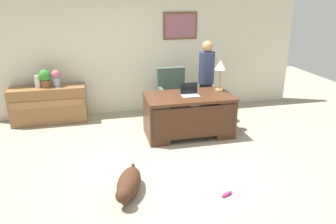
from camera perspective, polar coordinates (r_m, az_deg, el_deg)
The scene contains 13 objects.
ground_plane at distance 5.21m, azimuth 1.06°, elevation -8.86°, with size 12.00×12.00×0.00m, color #9E937F.
back_wall at distance 7.19m, azimuth -3.90°, elevation 10.82°, with size 7.00×0.16×2.70m.
desk at distance 6.00m, azimuth 3.74°, elevation -0.39°, with size 1.60×0.88×0.79m.
credenza at distance 7.07m, azimuth -20.42°, elevation 1.25°, with size 1.50×0.50×0.76m.
armchair at distance 6.85m, azimuth 0.79°, elevation 2.86°, with size 0.60×0.59×1.07m.
person_standing at distance 6.69m, azimuth 6.79°, elevation 5.65°, with size 0.32×0.32×1.66m.
dog_lying at distance 4.41m, azimuth -7.06°, elevation -12.63°, with size 0.50×0.83×0.30m.
laptop at distance 5.88m, azimuth 3.89°, elevation 3.51°, with size 0.32×0.22×0.23m.
desk_lamp at distance 6.15m, azimuth 9.33°, elevation 7.95°, with size 0.22×0.22×0.59m.
vase_with_flowers at distance 6.89m, azimuth -19.31°, elevation 5.85°, with size 0.17×0.17×0.34m.
vase_empty at distance 6.96m, azimuth -22.23°, elevation 5.06°, with size 0.11×0.11×0.25m, color silver.
potted_plant at distance 6.92m, azimuth -21.10°, elevation 5.76°, with size 0.24×0.24×0.36m.
dog_toy_bone at distance 4.49m, azimuth 10.46°, elevation -14.17°, with size 0.19×0.05×0.05m, color #D8338C.
Camera 1 is at (-1.11, -4.41, 2.55)m, focal length 34.20 mm.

